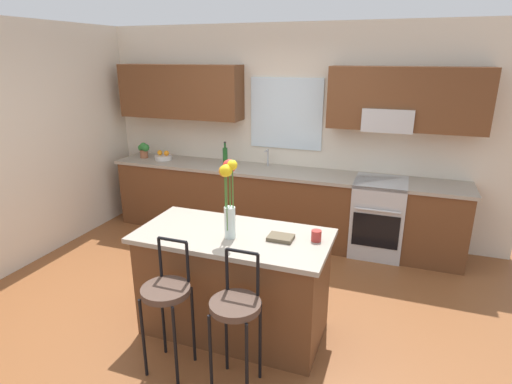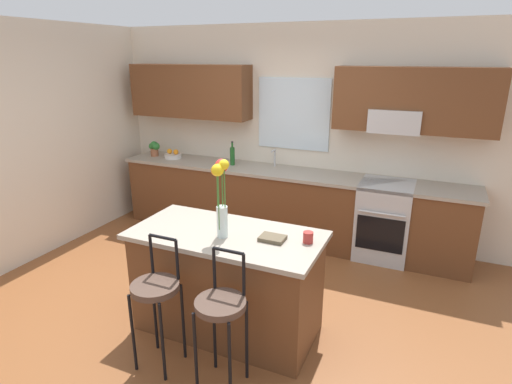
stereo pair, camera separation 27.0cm
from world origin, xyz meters
The scene contains 15 objects.
ground_plane centered at (0.00, 0.00, 0.00)m, with size 14.00×14.00×0.00m, color brown.
wall_left centered at (-2.56, 0.30, 1.35)m, with size 0.12×4.60×2.70m, color beige.
back_wall_assembly centered at (0.02, 1.98, 1.51)m, with size 5.60×0.50×2.70m.
counter_run centered at (0.00, 1.70, 0.47)m, with size 4.56×0.64×0.92m.
sink_faucet centered at (-0.20, 1.84, 1.06)m, with size 0.02×0.13×0.23m.
oven_range centered at (1.27, 1.68, 0.46)m, with size 0.60×0.64×0.92m.
kitchen_island centered at (0.22, -0.31, 0.46)m, with size 1.60×0.79×0.92m.
bar_stool_near centered at (-0.06, -0.92, 0.64)m, with size 0.36×0.36×1.04m.
bar_stool_middle centered at (0.49, -0.92, 0.64)m, with size 0.36×0.36×1.04m.
flower_vase centered at (0.23, -0.39, 1.32)m, with size 0.15×0.16×0.65m.
mug_ceramic centered at (0.89, -0.22, 0.97)m, with size 0.08×0.08×0.09m, color #A52D28.
cookbook centered at (0.62, -0.29, 0.94)m, with size 0.20×0.15×0.03m, color brown.
fruit_bowl_oranges centered at (-1.69, 1.70, 0.96)m, with size 0.24×0.24×0.13m.
bottle_olive_oil centered at (-0.74, 1.70, 1.05)m, with size 0.06×0.06×0.32m.
potted_plant_small centered at (-2.01, 1.70, 1.04)m, with size 0.18×0.12×0.22m.
Camera 2 is at (1.72, -3.09, 2.32)m, focal length 29.06 mm.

